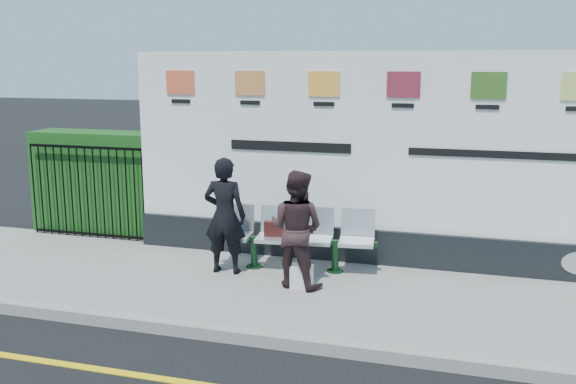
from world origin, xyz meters
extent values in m
cube|color=gray|center=(0.00, 2.50, 0.06)|extent=(14.00, 3.00, 0.12)
cube|color=gray|center=(0.00, 1.00, 0.07)|extent=(14.00, 0.18, 0.14)
cube|color=black|center=(0.50, 3.85, 0.37)|extent=(8.00, 0.30, 0.50)
cube|color=white|center=(0.50, 3.85, 1.87)|extent=(8.00, 0.14, 2.50)
cube|color=#194C17|center=(-4.58, 4.30, 0.97)|extent=(2.35, 0.70, 1.70)
imported|color=black|center=(-1.74, 2.81, 0.92)|extent=(0.61, 0.42, 1.61)
imported|color=#301F21|center=(-0.66, 2.56, 0.88)|extent=(0.84, 0.72, 1.52)
cube|color=black|center=(-1.15, 3.15, 0.70)|extent=(0.28, 0.16, 0.21)
cube|color=silver|center=(-0.58, 2.51, 0.27)|extent=(0.30, 0.18, 0.30)
camera|label=1|loc=(1.47, -5.07, 2.98)|focal=40.00mm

